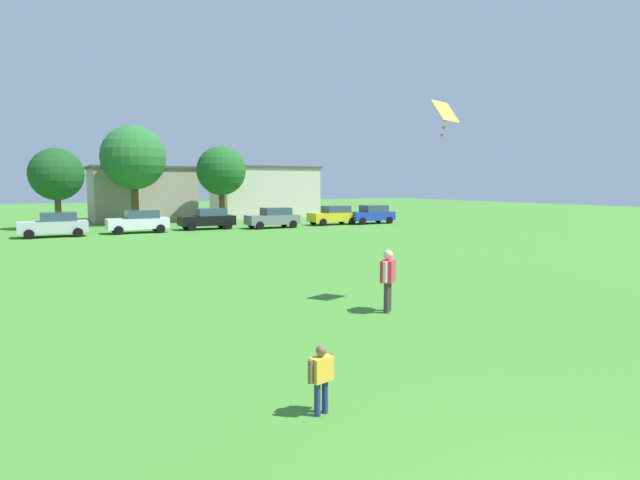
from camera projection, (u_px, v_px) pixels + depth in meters
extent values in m
plane|color=#42842D|center=(131.00, 246.00, 30.85)|extent=(160.00, 160.00, 0.00)
cylinder|color=navy|center=(317.00, 399.00, 8.14)|extent=(0.10, 0.10, 0.54)
cylinder|color=navy|center=(325.00, 396.00, 8.25)|extent=(0.10, 0.10, 0.54)
cube|color=yellow|center=(321.00, 369.00, 8.15)|extent=(0.40, 0.28, 0.38)
cylinder|color=brown|center=(310.00, 372.00, 7.99)|extent=(0.08, 0.08, 0.36)
cylinder|color=brown|center=(332.00, 365.00, 8.30)|extent=(0.08, 0.08, 0.36)
sphere|color=brown|center=(321.00, 351.00, 8.12)|extent=(0.17, 0.17, 0.17)
cylinder|color=#3F3833|center=(387.00, 298.00, 14.66)|extent=(0.16, 0.16, 0.86)
cylinder|color=#3F3833|center=(389.00, 296.00, 14.90)|extent=(0.16, 0.16, 0.86)
cube|color=#D8334C|center=(388.00, 271.00, 14.70)|extent=(0.65, 0.62, 0.61)
cylinder|color=beige|center=(385.00, 272.00, 14.37)|extent=(0.13, 0.13, 0.57)
cylinder|color=beige|center=(391.00, 268.00, 15.03)|extent=(0.13, 0.13, 0.57)
sphere|color=beige|center=(388.00, 255.00, 14.65)|extent=(0.27, 0.27, 0.27)
cube|color=yellow|center=(445.00, 111.00, 15.33)|extent=(1.07, 0.75, 0.62)
sphere|color=orange|center=(445.00, 120.00, 15.36)|extent=(0.10, 0.10, 0.10)
sphere|color=orange|center=(444.00, 128.00, 15.36)|extent=(0.10, 0.10, 0.10)
sphere|color=orange|center=(442.00, 135.00, 15.35)|extent=(0.10, 0.10, 0.10)
cube|color=silver|center=(53.00, 227.00, 35.83)|extent=(4.30, 1.80, 0.76)
cube|color=#334756|center=(58.00, 217.00, 35.93)|extent=(2.24, 1.58, 0.60)
cylinder|color=black|center=(29.00, 234.00, 34.39)|extent=(0.64, 0.22, 0.64)
cylinder|color=black|center=(29.00, 232.00, 35.96)|extent=(0.64, 0.22, 0.64)
cylinder|color=black|center=(78.00, 232.00, 35.79)|extent=(0.64, 0.22, 0.64)
cylinder|color=black|center=(76.00, 230.00, 37.36)|extent=(0.64, 0.22, 0.64)
cube|color=white|center=(138.00, 223.00, 38.82)|extent=(4.30, 1.80, 0.76)
cube|color=#334756|center=(142.00, 214.00, 38.91)|extent=(2.24, 1.58, 0.60)
cylinder|color=black|center=(119.00, 230.00, 37.38)|extent=(0.64, 0.22, 0.64)
cylinder|color=black|center=(115.00, 229.00, 38.95)|extent=(0.64, 0.22, 0.64)
cylinder|color=black|center=(161.00, 229.00, 38.77)|extent=(0.64, 0.22, 0.64)
cylinder|color=black|center=(156.00, 227.00, 40.34)|extent=(0.64, 0.22, 0.64)
cube|color=black|center=(207.00, 221.00, 42.01)|extent=(4.30, 1.80, 0.76)
cube|color=#334756|center=(211.00, 212.00, 42.10)|extent=(2.24, 1.58, 0.60)
cylinder|color=black|center=(192.00, 227.00, 40.57)|extent=(0.64, 0.22, 0.64)
cylinder|color=black|center=(186.00, 225.00, 42.14)|extent=(0.64, 0.22, 0.64)
cylinder|color=black|center=(228.00, 225.00, 41.96)|extent=(0.64, 0.22, 0.64)
cylinder|color=black|center=(221.00, 224.00, 43.53)|extent=(0.64, 0.22, 0.64)
cube|color=slate|center=(272.00, 220.00, 43.22)|extent=(4.30, 1.80, 0.76)
cube|color=#334756|center=(276.00, 211.00, 43.31)|extent=(2.24, 1.58, 0.60)
cylinder|color=black|center=(260.00, 226.00, 41.78)|extent=(0.64, 0.22, 0.64)
cylinder|color=black|center=(252.00, 224.00, 43.35)|extent=(0.64, 0.22, 0.64)
cylinder|color=black|center=(293.00, 224.00, 43.17)|extent=(0.64, 0.22, 0.64)
cylinder|color=black|center=(284.00, 223.00, 44.74)|extent=(0.64, 0.22, 0.64)
cube|color=yellow|center=(333.00, 217.00, 46.71)|extent=(4.30, 1.80, 0.76)
cube|color=#334756|center=(336.00, 209.00, 46.80)|extent=(2.24, 1.58, 0.60)
cylinder|color=black|center=(323.00, 222.00, 45.27)|extent=(0.64, 0.22, 0.64)
cylinder|color=black|center=(313.00, 221.00, 46.84)|extent=(0.64, 0.22, 0.64)
cylinder|color=black|center=(352.00, 221.00, 46.66)|extent=(0.64, 0.22, 0.64)
cylinder|color=black|center=(341.00, 220.00, 48.23)|extent=(0.64, 0.22, 0.64)
cube|color=#1E38AD|center=(371.00, 216.00, 48.05)|extent=(4.30, 1.80, 0.76)
cube|color=#334756|center=(374.00, 208.00, 48.15)|extent=(2.24, 1.58, 0.60)
cylinder|color=black|center=(363.00, 221.00, 46.61)|extent=(0.64, 0.22, 0.64)
cylinder|color=black|center=(352.00, 220.00, 48.18)|extent=(0.64, 0.22, 0.64)
cylinder|color=black|center=(389.00, 220.00, 48.01)|extent=(0.64, 0.22, 0.64)
cylinder|color=black|center=(378.00, 219.00, 49.58)|extent=(0.64, 0.22, 0.64)
cylinder|color=brown|center=(58.00, 213.00, 42.03)|extent=(0.48, 0.48, 2.62)
sphere|color=#194C1E|center=(56.00, 174.00, 41.71)|extent=(4.13, 4.13, 4.13)
cylinder|color=brown|center=(135.00, 205.00, 46.53)|extent=(0.65, 0.65, 3.54)
sphere|color=#286B2D|center=(133.00, 157.00, 46.09)|extent=(5.59, 5.59, 5.59)
cylinder|color=brown|center=(222.00, 207.00, 49.64)|extent=(0.54, 0.54, 2.90)
sphere|color=#1E5B23|center=(221.00, 171.00, 49.28)|extent=(4.59, 4.59, 4.59)
cube|color=beige|center=(265.00, 192.00, 59.35)|extent=(10.92, 6.16, 5.32)
cube|color=#4C4742|center=(265.00, 168.00, 59.05)|extent=(11.36, 6.41, 0.24)
cube|color=tan|center=(142.00, 195.00, 52.98)|extent=(9.53, 7.10, 5.09)
cube|color=#4C4742|center=(141.00, 168.00, 52.70)|extent=(9.91, 7.38, 0.24)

